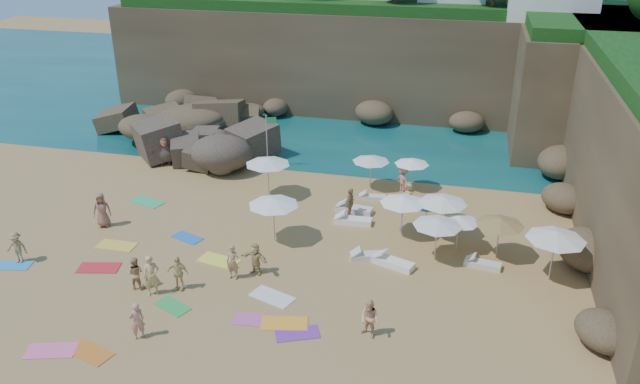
% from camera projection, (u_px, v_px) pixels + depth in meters
% --- Properties ---
extents(ground, '(120.00, 120.00, 0.00)m').
position_uv_depth(ground, '(266.00, 250.00, 30.59)').
color(ground, tan).
rests_on(ground, ground).
extents(seawater, '(120.00, 120.00, 0.00)m').
position_uv_depth(seawater, '(369.00, 91.00, 57.09)').
color(seawater, '#0C4751').
rests_on(seawater, ground).
extents(cliff_back, '(44.00, 8.00, 8.00)m').
position_uv_depth(cliff_back, '(384.00, 60.00, 50.58)').
color(cliff_back, brown).
rests_on(cliff_back, ground).
extents(cliff_corner, '(10.00, 12.00, 8.00)m').
position_uv_depth(cliff_corner, '(590.00, 87.00, 42.93)').
color(cliff_corner, brown).
rests_on(cliff_corner, ground).
extents(rock_promontory, '(12.00, 7.00, 2.00)m').
position_uv_depth(rock_promontory, '(194.00, 130.00, 47.10)').
color(rock_promontory, brown).
rests_on(rock_promontory, ground).
extents(marina_masts, '(3.10, 0.10, 6.00)m').
position_uv_depth(marina_masts, '(199.00, 49.00, 59.40)').
color(marina_masts, white).
rests_on(marina_masts, ground).
extents(rock_outcrop, '(7.23, 5.67, 2.73)m').
position_uv_depth(rock_outcrop, '(201.00, 165.00, 40.72)').
color(rock_outcrop, brown).
rests_on(rock_outcrop, ground).
extents(flag_pole, '(0.66, 0.28, 3.51)m').
position_uv_depth(flag_pole, '(268.00, 135.00, 39.26)').
color(flag_pole, silver).
rests_on(flag_pole, ground).
extents(parasol_0, '(2.57, 2.57, 2.43)m').
position_uv_depth(parasol_0, '(268.00, 161.00, 35.26)').
color(parasol_0, silver).
rests_on(parasol_0, ground).
extents(parasol_1, '(2.20, 2.20, 2.08)m').
position_uv_depth(parasol_1, '(371.00, 159.00, 36.46)').
color(parasol_1, silver).
rests_on(parasol_1, ground).
extents(parasol_2, '(2.04, 2.04, 1.93)m').
position_uv_depth(parasol_2, '(412.00, 162.00, 36.41)').
color(parasol_2, silver).
rests_on(parasol_2, ground).
extents(parasol_3, '(2.34, 2.34, 2.21)m').
position_uv_depth(parasol_3, '(403.00, 200.00, 31.06)').
color(parasol_3, silver).
rests_on(parasol_3, ground).
extents(parasol_4, '(1.96, 1.96, 1.85)m').
position_uv_depth(parasol_4, '(459.00, 219.00, 29.86)').
color(parasol_4, silver).
rests_on(parasol_4, ground).
extents(parasol_5, '(2.52, 2.52, 2.38)m').
position_uv_depth(parasol_5, '(273.00, 202.00, 30.51)').
color(parasol_5, silver).
rests_on(parasol_5, ground).
extents(parasol_6, '(2.26, 2.26, 2.14)m').
position_uv_depth(parasol_6, '(500.00, 221.00, 29.06)').
color(parasol_6, silver).
rests_on(parasol_6, ground).
extents(parasol_7, '(2.33, 2.33, 2.20)m').
position_uv_depth(parasol_7, '(438.00, 222.00, 28.86)').
color(parasol_7, silver).
rests_on(parasol_7, ground).
extents(parasol_8, '(2.62, 2.62, 2.48)m').
position_uv_depth(parasol_8, '(556.00, 235.00, 27.18)').
color(parasol_8, silver).
rests_on(parasol_8, ground).
extents(parasol_9, '(2.45, 2.45, 2.32)m').
position_uv_depth(parasol_9, '(443.00, 200.00, 30.82)').
color(parasol_9, silver).
rests_on(parasol_9, ground).
extents(parasol_10, '(1.97, 1.97, 1.86)m').
position_uv_depth(parasol_10, '(428.00, 201.00, 31.64)').
color(parasol_10, silver).
rests_on(parasol_10, ground).
extents(lounger_0, '(1.59, 0.72, 0.24)m').
position_uv_depth(lounger_0, '(372.00, 197.00, 35.84)').
color(lounger_0, silver).
rests_on(lounger_0, ground).
extents(lounger_1, '(2.09, 0.92, 0.31)m').
position_uv_depth(lounger_1, '(354.00, 209.00, 34.32)').
color(lounger_1, silver).
rests_on(lounger_1, ground).
extents(lounger_2, '(2.00, 0.74, 0.31)m').
position_uv_depth(lounger_2, '(353.00, 221.00, 33.08)').
color(lounger_2, white).
rests_on(lounger_2, ground).
extents(lounger_3, '(2.11, 1.31, 0.31)m').
position_uv_depth(lounger_3, '(393.00, 263.00, 29.15)').
color(lounger_3, white).
rests_on(lounger_3, ground).
extents(lounger_4, '(1.75, 0.83, 0.26)m').
position_uv_depth(lounger_4, '(483.00, 264.00, 29.09)').
color(lounger_4, silver).
rests_on(lounger_4, ground).
extents(lounger_5, '(1.81, 1.09, 0.27)m').
position_uv_depth(lounger_5, '(368.00, 256.00, 29.78)').
color(lounger_5, silver).
rests_on(lounger_5, ground).
extents(towel_0, '(1.85, 1.19, 0.03)m').
position_uv_depth(towel_0, '(13.00, 265.00, 29.22)').
color(towel_0, '#298EDF').
rests_on(towel_0, ground).
extents(towel_1, '(2.03, 1.42, 0.03)m').
position_uv_depth(towel_1, '(51.00, 351.00, 23.60)').
color(towel_1, pink).
rests_on(towel_1, ground).
extents(towel_2, '(1.95, 1.36, 0.03)m').
position_uv_depth(towel_2, '(90.00, 352.00, 23.50)').
color(towel_2, orange).
rests_on(towel_2, ground).
extents(towel_3, '(1.77, 1.38, 0.03)m').
position_uv_depth(towel_3, '(173.00, 306.00, 26.22)').
color(towel_3, green).
rests_on(towel_3, ground).
extents(towel_4, '(1.91, 0.97, 0.03)m').
position_uv_depth(towel_4, '(117.00, 246.00, 30.93)').
color(towel_4, yellow).
rests_on(towel_4, ground).
extents(towel_5, '(2.13, 1.55, 0.03)m').
position_uv_depth(towel_5, '(272.00, 297.00, 26.86)').
color(towel_5, silver).
rests_on(towel_5, ground).
extents(towel_6, '(1.94, 1.50, 0.03)m').
position_uv_depth(towel_6, '(297.00, 333.00, 24.55)').
color(towel_6, purple).
rests_on(towel_6, ground).
extents(towel_7, '(2.07, 1.36, 0.03)m').
position_uv_depth(towel_7, '(99.00, 268.00, 29.02)').
color(towel_7, red).
rests_on(towel_7, ground).
extents(towel_8, '(1.79, 1.32, 0.03)m').
position_uv_depth(towel_8, '(187.00, 238.00, 31.67)').
color(towel_8, blue).
rests_on(towel_8, ground).
extents(towel_9, '(1.72, 1.00, 0.03)m').
position_uv_depth(towel_9, '(254.00, 320.00, 25.35)').
color(towel_9, '#D452A0').
rests_on(towel_9, ground).
extents(towel_10, '(2.03, 1.31, 0.03)m').
position_uv_depth(towel_10, '(284.00, 323.00, 25.15)').
color(towel_10, '#FF9F28').
rests_on(towel_10, ground).
extents(towel_11, '(2.13, 1.47, 0.03)m').
position_uv_depth(towel_11, '(147.00, 202.00, 35.52)').
color(towel_11, '#33B36E').
rests_on(towel_11, ground).
extents(towel_12, '(2.10, 1.34, 0.03)m').
position_uv_depth(towel_12, '(219.00, 260.00, 29.62)').
color(towel_12, '#F0F03F').
rests_on(towel_12, ground).
extents(person_stand_0, '(0.82, 0.75, 1.89)m').
position_uv_depth(person_stand_0, '(151.00, 276.00, 26.68)').
color(person_stand_0, tan).
rests_on(person_stand_0, ground).
extents(person_stand_1, '(0.78, 0.63, 1.52)m').
position_uv_depth(person_stand_1, '(135.00, 273.00, 27.21)').
color(person_stand_1, tan).
rests_on(person_stand_1, ground).
extents(person_stand_2, '(0.99, 0.86, 1.45)m').
position_uv_depth(person_stand_2, '(403.00, 180.00, 36.63)').
color(person_stand_2, tan).
rests_on(person_stand_2, ground).
extents(person_stand_3, '(0.58, 1.06, 1.72)m').
position_uv_depth(person_stand_3, '(350.00, 203.00, 33.39)').
color(person_stand_3, '#A67853').
rests_on(person_stand_3, ground).
extents(person_stand_4, '(0.82, 0.73, 1.47)m').
position_uv_depth(person_stand_4, '(409.00, 196.00, 34.55)').
color(person_stand_4, tan).
rests_on(person_stand_4, ground).
extents(person_stand_5, '(1.84, 1.27, 1.94)m').
position_uv_depth(person_stand_5, '(165.00, 152.00, 40.15)').
color(person_stand_5, '#B86D5C').
rests_on(person_stand_5, ground).
extents(person_stand_6, '(0.68, 0.68, 1.59)m').
position_uv_depth(person_stand_6, '(137.00, 321.00, 24.02)').
color(person_stand_6, tan).
rests_on(person_stand_6, ground).
extents(person_lie_0, '(1.15, 1.66, 0.42)m').
position_uv_depth(person_lie_0, '(19.00, 259.00, 29.39)').
color(person_lie_0, '#A38151').
rests_on(person_lie_0, ground).
extents(person_lie_1, '(1.05, 1.68, 0.40)m').
position_uv_depth(person_lie_1, '(179.00, 285.00, 27.34)').
color(person_lie_1, '#EDC986').
rests_on(person_lie_1, ground).
extents(person_lie_2, '(1.61, 2.06, 0.49)m').
position_uv_depth(person_lie_2, '(104.00, 222.00, 32.74)').
color(person_lie_2, '#955E4A').
rests_on(person_lie_2, ground).
extents(person_lie_3, '(1.74, 1.82, 0.40)m').
position_uv_depth(person_lie_3, '(256.00, 270.00, 28.53)').
color(person_lie_3, tan).
rests_on(person_lie_3, ground).
extents(person_lie_4, '(0.64, 1.65, 0.39)m').
position_uv_depth(person_lie_4, '(234.00, 275.00, 28.15)').
color(person_lie_4, tan).
rests_on(person_lie_4, ground).
extents(person_lie_5, '(1.45, 1.80, 0.61)m').
position_uv_depth(person_lie_5, '(369.00, 330.00, 24.27)').
color(person_lie_5, '#EFAC88').
rests_on(person_lie_5, ground).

